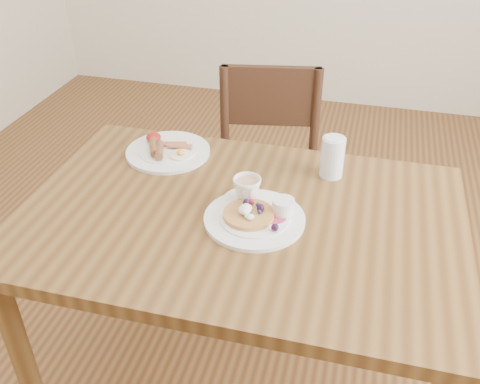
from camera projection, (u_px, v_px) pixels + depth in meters
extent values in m
cube|color=brown|center=(240.00, 219.00, 1.46)|extent=(1.20, 0.80, 0.04)
cylinder|color=brown|center=(25.00, 366.00, 1.51)|extent=(0.06, 0.06, 0.71)
cylinder|color=brown|center=(417.00, 273.00, 1.83)|extent=(0.06, 0.06, 0.71)
cylinder|color=brown|center=(127.00, 225.00, 2.06)|extent=(0.06, 0.06, 0.71)
cube|color=#321C12|center=(267.00, 189.00, 2.09)|extent=(0.49, 0.49, 0.04)
cylinder|color=#321C12|center=(218.00, 263.00, 2.09)|extent=(0.04, 0.04, 0.43)
cylinder|color=#321C12|center=(310.00, 267.00, 2.06)|extent=(0.04, 0.04, 0.43)
cylinder|color=#321C12|center=(226.00, 209.00, 2.38)|extent=(0.04, 0.04, 0.43)
cylinder|color=#321C12|center=(307.00, 213.00, 2.36)|extent=(0.04, 0.04, 0.43)
cylinder|color=#321C12|center=(315.00, 121.00, 2.11)|extent=(0.04, 0.04, 0.43)
cylinder|color=#321C12|center=(225.00, 118.00, 2.13)|extent=(0.04, 0.04, 0.43)
cube|color=#321C12|center=(270.00, 96.00, 2.08)|extent=(0.38, 0.10, 0.24)
cylinder|color=white|center=(254.00, 219.00, 1.42)|extent=(0.27, 0.27, 0.01)
cylinder|color=white|center=(255.00, 217.00, 1.42)|extent=(0.19, 0.19, 0.01)
cylinder|color=#B22D59|center=(274.00, 216.00, 1.41)|extent=(0.07, 0.07, 0.00)
cylinder|color=#C68C47|center=(249.00, 214.00, 1.41)|extent=(0.14, 0.14, 0.01)
ellipsoid|color=white|center=(246.00, 210.00, 1.40)|extent=(0.03, 0.03, 0.02)
ellipsoid|color=white|center=(250.00, 217.00, 1.38)|extent=(0.02, 0.02, 0.01)
cylinder|color=white|center=(283.00, 206.00, 1.42)|extent=(0.06, 0.06, 0.04)
cylinder|color=#591E07|center=(284.00, 201.00, 1.41)|extent=(0.05, 0.05, 0.00)
sphere|color=black|center=(261.00, 208.00, 1.41)|extent=(0.02, 0.02, 0.02)
sphere|color=#1E234C|center=(263.00, 205.00, 1.42)|extent=(0.01, 0.01, 0.01)
sphere|color=#1E234C|center=(259.00, 201.00, 1.44)|extent=(0.01, 0.01, 0.01)
sphere|color=#B21938|center=(252.00, 203.00, 1.43)|extent=(0.02, 0.02, 0.02)
sphere|color=black|center=(245.00, 204.00, 1.43)|extent=(0.02, 0.02, 0.02)
sphere|color=#1E234C|center=(240.00, 209.00, 1.41)|extent=(0.01, 0.01, 0.01)
sphere|color=black|center=(248.00, 210.00, 1.40)|extent=(0.02, 0.02, 0.02)
sphere|color=#1E234C|center=(253.00, 214.00, 1.39)|extent=(0.01, 0.01, 0.01)
sphere|color=#1E234C|center=(262.00, 215.00, 1.39)|extent=(0.01, 0.01, 0.01)
sphere|color=#1E234C|center=(276.00, 228.00, 1.36)|extent=(0.01, 0.01, 0.01)
sphere|color=#B21938|center=(284.00, 220.00, 1.39)|extent=(0.01, 0.01, 0.01)
sphere|color=black|center=(285.00, 210.00, 1.42)|extent=(0.02, 0.02, 0.02)
sphere|color=#1E234C|center=(278.00, 203.00, 1.45)|extent=(0.01, 0.01, 0.01)
cylinder|color=white|center=(168.00, 152.00, 1.72)|extent=(0.27, 0.27, 0.01)
cylinder|color=white|center=(168.00, 150.00, 1.72)|extent=(0.19, 0.19, 0.01)
cylinder|color=brown|center=(154.00, 147.00, 1.70)|extent=(0.06, 0.10, 0.03)
cylinder|color=brown|center=(159.00, 150.00, 1.68)|extent=(0.06, 0.10, 0.03)
cube|color=maroon|center=(174.00, 144.00, 1.74)|extent=(0.08, 0.04, 0.01)
cube|color=maroon|center=(180.00, 146.00, 1.72)|extent=(0.08, 0.03, 0.01)
cylinder|color=white|center=(181.00, 155.00, 1.68)|extent=(0.07, 0.07, 0.00)
ellipsoid|color=yellow|center=(181.00, 152.00, 1.67)|extent=(0.03, 0.03, 0.01)
ellipsoid|color=#A5190F|center=(153.00, 137.00, 1.75)|extent=(0.05, 0.05, 0.03)
cylinder|color=white|center=(247.00, 202.00, 1.49)|extent=(0.14, 0.14, 0.01)
imported|color=white|center=(247.00, 190.00, 1.47)|extent=(0.11, 0.11, 0.07)
cylinder|color=tan|center=(247.00, 182.00, 1.45)|extent=(0.07, 0.07, 0.00)
cylinder|color=silver|center=(332.00, 157.00, 1.58)|extent=(0.07, 0.07, 0.12)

